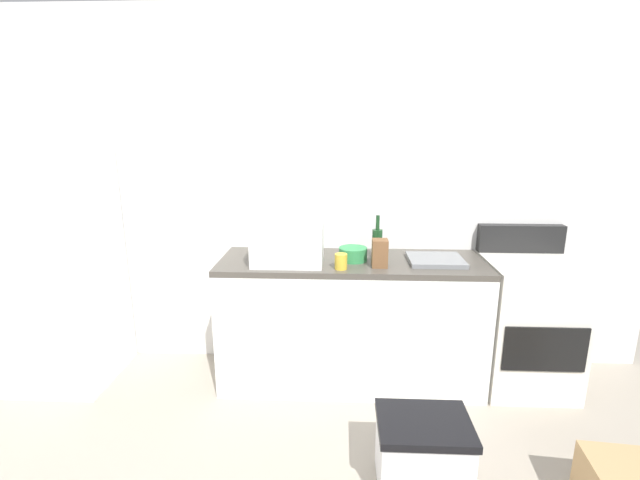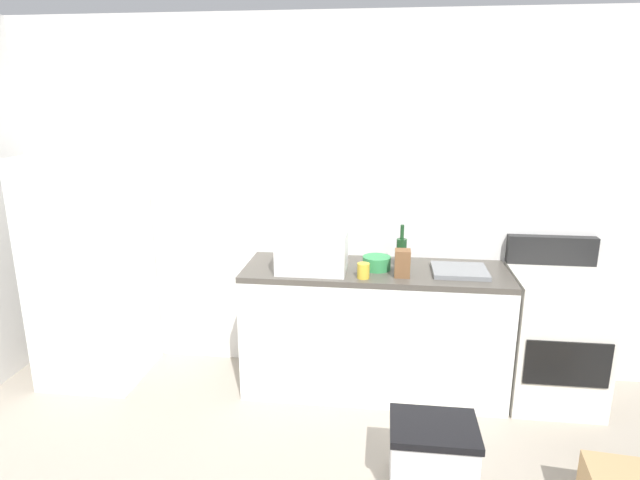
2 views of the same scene
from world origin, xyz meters
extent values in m
cube|color=silver|center=(0.00, 1.55, 1.30)|extent=(5.00, 0.10, 2.60)
cube|color=white|center=(0.30, 1.20, 0.43)|extent=(1.80, 0.60, 0.86)
cube|color=#4C473F|center=(0.30, 1.20, 0.88)|extent=(1.80, 0.60, 0.04)
cube|color=white|center=(-1.75, 1.15, 0.83)|extent=(0.68, 0.66, 1.66)
cube|color=silver|center=(1.52, 1.20, 0.45)|extent=(0.60, 0.60, 0.90)
cube|color=black|center=(1.52, 0.90, 0.42)|extent=(0.52, 0.02, 0.30)
cube|color=black|center=(1.52, 1.46, 1.00)|extent=(0.60, 0.08, 0.20)
cube|color=white|center=(-0.12, 1.12, 1.04)|extent=(0.46, 0.34, 0.27)
cube|color=slate|center=(0.86, 1.18, 0.92)|extent=(0.36, 0.32, 0.03)
cylinder|color=#193F1E|center=(0.47, 1.26, 1.00)|extent=(0.07, 0.07, 0.20)
cylinder|color=#193F1E|center=(0.47, 1.26, 1.15)|extent=(0.03, 0.03, 0.10)
cylinder|color=gold|center=(0.23, 0.99, 0.95)|extent=(0.08, 0.08, 0.10)
cube|color=brown|center=(0.48, 1.06, 0.99)|extent=(0.10, 0.10, 0.18)
cylinder|color=#338C4C|center=(0.31, 1.19, 0.95)|extent=(0.19, 0.19, 0.09)
cube|color=silver|center=(0.64, 0.20, 0.17)|extent=(0.44, 0.34, 0.34)
cube|color=black|center=(0.64, 0.20, 0.36)|extent=(0.46, 0.36, 0.04)
camera|label=1|loc=(0.22, -1.72, 1.78)|focal=25.08mm
camera|label=2|loc=(0.35, -2.28, 2.04)|focal=29.86mm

